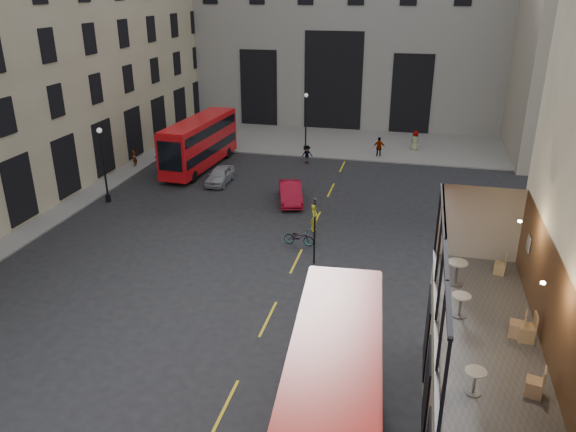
% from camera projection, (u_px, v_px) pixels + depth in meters
% --- Properties ---
extents(ground, '(140.00, 140.00, 0.00)m').
position_uv_depth(ground, '(278.00, 416.00, 20.02)').
color(ground, black).
rests_on(ground, ground).
extents(host_frontage, '(3.00, 11.00, 4.50)m').
position_uv_depth(host_frontage, '(476.00, 394.00, 17.79)').
color(host_frontage, beige).
rests_on(host_frontage, ground).
extents(cafe_floor, '(3.00, 10.00, 0.10)m').
position_uv_depth(cafe_floor, '(486.00, 333.00, 16.91)').
color(cafe_floor, slate).
rests_on(cafe_floor, host_frontage).
extents(gateway, '(35.00, 10.60, 18.00)m').
position_uv_depth(gateway, '(342.00, 33.00, 60.67)').
color(gateway, gray).
rests_on(gateway, ground).
extents(pavement_far, '(40.00, 12.00, 0.12)m').
position_uv_depth(pavement_far, '(314.00, 140.00, 55.46)').
color(pavement_far, slate).
rests_on(pavement_far, ground).
extents(traffic_light_near, '(0.16, 0.20, 3.80)m').
position_uv_depth(traffic_light_near, '(315.00, 223.00, 30.10)').
color(traffic_light_near, black).
rests_on(traffic_light_near, ground).
extents(traffic_light_far, '(0.16, 0.20, 3.80)m').
position_uv_depth(traffic_light_far, '(188.00, 136.00, 47.47)').
color(traffic_light_far, black).
rests_on(traffic_light_far, ground).
extents(street_lamp_a, '(0.36, 0.36, 5.33)m').
position_uv_depth(street_lamp_a, '(104.00, 169.00, 38.91)').
color(street_lamp_a, black).
rests_on(street_lamp_a, ground).
extents(street_lamp_b, '(0.36, 0.36, 5.33)m').
position_uv_depth(street_lamp_b, '(306.00, 126.00, 50.97)').
color(street_lamp_b, black).
rests_on(street_lamp_b, ground).
extents(bus_near, '(3.59, 11.91, 4.68)m').
position_uv_depth(bus_near, '(331.00, 425.00, 15.99)').
color(bus_near, '#B8150C').
rests_on(bus_near, ground).
extents(bus_far, '(2.98, 10.44, 4.12)m').
position_uv_depth(bus_far, '(200.00, 141.00, 46.29)').
color(bus_far, red).
rests_on(bus_far, ground).
extents(car_a, '(1.53, 3.76, 1.28)m').
position_uv_depth(car_a, '(220.00, 175.00, 43.28)').
color(car_a, '#929399').
rests_on(car_a, ground).
extents(car_b, '(2.66, 4.55, 1.42)m').
position_uv_depth(car_b, '(290.00, 193.00, 39.46)').
color(car_b, maroon).
rests_on(car_b, ground).
extents(car_c, '(2.58, 5.09, 1.42)m').
position_uv_depth(car_c, '(180.00, 157.00, 47.51)').
color(car_c, black).
rests_on(car_c, ground).
extents(bicycle, '(1.85, 0.75, 0.95)m').
position_uv_depth(bicycle, '(299.00, 237.00, 33.06)').
color(bicycle, gray).
rests_on(bicycle, ground).
extents(cyclist, '(0.47, 0.66, 1.72)m').
position_uv_depth(cyclist, '(314.00, 218.00, 34.82)').
color(cyclist, yellow).
rests_on(cyclist, ground).
extents(pedestrian_a, '(1.14, 1.03, 1.92)m').
position_uv_depth(pedestrian_a, '(175.00, 156.00, 47.15)').
color(pedestrian_a, gray).
rests_on(pedestrian_a, ground).
extents(pedestrian_b, '(1.17, 1.05, 1.57)m').
position_uv_depth(pedestrian_b, '(307.00, 155.00, 48.05)').
color(pedestrian_b, gray).
rests_on(pedestrian_b, ground).
extents(pedestrian_c, '(1.12, 0.57, 1.84)m').
position_uv_depth(pedestrian_c, '(379.00, 147.00, 49.63)').
color(pedestrian_c, gray).
rests_on(pedestrian_c, ground).
extents(pedestrian_d, '(1.10, 1.02, 1.88)m').
position_uv_depth(pedestrian_d, '(415.00, 141.00, 51.62)').
color(pedestrian_d, gray).
rests_on(pedestrian_d, ground).
extents(pedestrian_e, '(0.51, 0.67, 1.65)m').
position_uv_depth(pedestrian_e, '(134.00, 158.00, 47.00)').
color(pedestrian_e, gray).
rests_on(pedestrian_e, ground).
extents(cafe_table_near, '(0.55, 0.55, 0.69)m').
position_uv_depth(cafe_table_near, '(475.00, 378.00, 14.16)').
color(cafe_table_near, silver).
rests_on(cafe_table_near, cafe_floor).
extents(cafe_table_mid, '(0.60, 0.60, 0.75)m').
position_uv_depth(cafe_table_mid, '(461.00, 302.00, 17.48)').
color(cafe_table_mid, silver).
rests_on(cafe_table_mid, cafe_floor).
extents(cafe_table_far, '(0.69, 0.69, 0.86)m').
position_uv_depth(cafe_table_far, '(457.00, 269.00, 19.33)').
color(cafe_table_far, silver).
rests_on(cafe_table_far, cafe_floor).
extents(cafe_chair_a, '(0.50, 0.50, 0.84)m').
position_uv_depth(cafe_chair_a, '(535.00, 387.00, 14.17)').
color(cafe_chair_a, tan).
rests_on(cafe_chair_a, cafe_floor).
extents(cafe_chair_b, '(0.50, 0.50, 0.86)m').
position_uv_depth(cafe_chair_b, '(517.00, 328.00, 16.56)').
color(cafe_chair_b, tan).
rests_on(cafe_chair_b, cafe_floor).
extents(cafe_chair_c, '(0.45, 0.45, 0.91)m').
position_uv_depth(cafe_chair_c, '(527.00, 332.00, 16.37)').
color(cafe_chair_c, tan).
rests_on(cafe_chair_c, cafe_floor).
extents(cafe_chair_d, '(0.46, 0.46, 0.77)m').
position_uv_depth(cafe_chair_d, '(500.00, 268.00, 20.17)').
color(cafe_chair_d, '#D6B97B').
rests_on(cafe_chair_d, cafe_floor).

